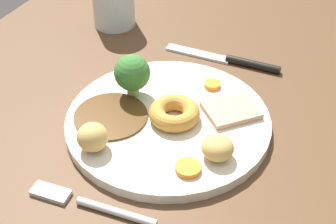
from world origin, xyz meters
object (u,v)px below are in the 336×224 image
(broccoli_floret, at_px, (134,72))
(knife, at_px, (232,60))
(yorkshire_pudding, at_px, (174,113))
(fork, at_px, (89,204))
(roast_potato_right, at_px, (218,148))
(carrot_coin_back, at_px, (212,85))
(roast_potato_left, at_px, (93,137))
(dinner_plate, at_px, (168,122))
(meat_slice_main, at_px, (231,110))
(carrot_coin_front, at_px, (188,168))

(broccoli_floret, height_order, knife, broccoli_floret)
(yorkshire_pudding, bearing_deg, fork, 170.21)
(roast_potato_right, relative_size, knife, 0.22)
(carrot_coin_back, distance_m, knife, 0.09)
(roast_potato_right, xyz_separation_m, broccoli_floret, (0.07, 0.15, 0.02))
(roast_potato_left, height_order, knife, roast_potato_left)
(dinner_plate, height_order, roast_potato_right, roast_potato_right)
(meat_slice_main, bearing_deg, roast_potato_right, -170.60)
(fork, bearing_deg, roast_potato_right, -135.62)
(carrot_coin_front, height_order, knife, carrot_coin_front)
(roast_potato_left, distance_m, roast_potato_right, 0.15)
(fork, bearing_deg, knife, -102.61)
(carrot_coin_front, xyz_separation_m, knife, (0.25, 0.04, -0.01))
(carrot_coin_front, distance_m, fork, 0.12)
(carrot_coin_back, height_order, broccoli_floret, broccoli_floret)
(roast_potato_left, relative_size, broccoli_floret, 0.63)
(roast_potato_right, relative_size, broccoli_floret, 0.66)
(carrot_coin_front, distance_m, broccoli_floret, 0.17)
(dinner_plate, height_order, yorkshire_pudding, yorkshire_pudding)
(yorkshire_pudding, xyz_separation_m, carrot_coin_front, (-0.08, -0.05, -0.01))
(yorkshire_pudding, bearing_deg, meat_slice_main, -53.34)
(carrot_coin_front, bearing_deg, yorkshire_pudding, 35.40)
(dinner_plate, relative_size, broccoli_floret, 4.42)
(roast_potato_right, distance_m, fork, 0.16)
(roast_potato_left, xyz_separation_m, carrot_coin_back, (0.18, -0.08, -0.01))
(yorkshire_pudding, bearing_deg, knife, -4.73)
(carrot_coin_front, relative_size, carrot_coin_back, 1.33)
(carrot_coin_front, bearing_deg, carrot_coin_back, 12.51)
(carrot_coin_back, bearing_deg, carrot_coin_front, -167.49)
(meat_slice_main, relative_size, carrot_coin_back, 2.93)
(meat_slice_main, height_order, yorkshire_pudding, yorkshire_pudding)
(carrot_coin_front, bearing_deg, roast_potato_left, 97.86)
(dinner_plate, distance_m, yorkshire_pudding, 0.02)
(meat_slice_main, relative_size, broccoli_floret, 1.11)
(fork, height_order, knife, knife)
(roast_potato_right, height_order, carrot_coin_back, roast_potato_right)
(yorkshire_pudding, distance_m, roast_potato_right, 0.09)
(roast_potato_right, distance_m, broccoli_floret, 0.17)
(carrot_coin_back, bearing_deg, yorkshire_pudding, 168.91)
(roast_potato_left, relative_size, knife, 0.21)
(meat_slice_main, height_order, roast_potato_right, roast_potato_right)
(fork, distance_m, knife, 0.34)
(knife, bearing_deg, roast_potato_left, 71.19)
(yorkshire_pudding, bearing_deg, dinner_plate, 95.74)
(broccoli_floret, bearing_deg, dinner_plate, -113.68)
(yorkshire_pudding, bearing_deg, carrot_coin_back, -11.09)
(meat_slice_main, xyz_separation_m, knife, (0.13, 0.05, -0.01))
(yorkshire_pudding, height_order, fork, yorkshire_pudding)
(roast_potato_right, bearing_deg, dinner_plate, 65.17)
(fork, relative_size, knife, 0.83)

